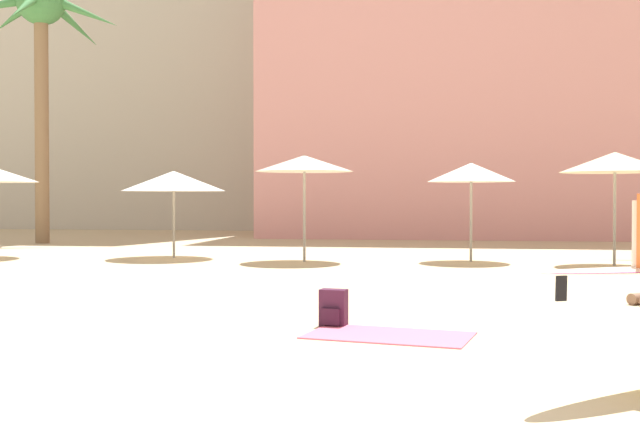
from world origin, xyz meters
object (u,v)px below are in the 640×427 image
(cafe_umbrella_2, at_px, (615,162))
(cafe_umbrella_3, at_px, (471,172))
(cafe_umbrella_5, at_px, (304,164))
(palm_tree_left, at_px, (41,30))
(beach_towel, at_px, (389,335))
(backpack, at_px, (333,308))
(cafe_umbrella_4, at_px, (174,181))

(cafe_umbrella_2, bearing_deg, cafe_umbrella_3, 167.90)
(cafe_umbrella_2, distance_m, cafe_umbrella_5, 6.82)
(palm_tree_left, bearing_deg, beach_towel, -51.72)
(cafe_umbrella_3, xyz_separation_m, backpack, (-1.86, -9.59, -1.85))
(cafe_umbrella_3, relative_size, backpack, 5.42)
(cafe_umbrella_4, xyz_separation_m, beach_towel, (5.94, -10.15, -1.87))
(cafe_umbrella_3, bearing_deg, cafe_umbrella_2, -12.10)
(cafe_umbrella_2, relative_size, cafe_umbrella_5, 1.00)
(cafe_umbrella_5, xyz_separation_m, backpack, (1.93, -9.02, -2.05))
(cafe_umbrella_3, height_order, backpack, cafe_umbrella_3)
(beach_towel, distance_m, backpack, 0.88)
(palm_tree_left, distance_m, cafe_umbrella_2, 18.30)
(cafe_umbrella_4, height_order, cafe_umbrella_5, cafe_umbrella_5)
(cafe_umbrella_2, distance_m, cafe_umbrella_3, 3.10)
(beach_towel, xyz_separation_m, backpack, (-0.67, 0.54, 0.19))
(cafe_umbrella_4, distance_m, backpack, 11.09)
(palm_tree_left, height_order, backpack, palm_tree_left)
(cafe_umbrella_5, height_order, backpack, cafe_umbrella_5)
(palm_tree_left, distance_m, backpack, 20.25)
(cafe_umbrella_3, bearing_deg, backpack, -101.00)
(palm_tree_left, relative_size, cafe_umbrella_2, 3.54)
(cafe_umbrella_2, xyz_separation_m, cafe_umbrella_3, (-3.02, 0.65, -0.18))
(palm_tree_left, height_order, beach_towel, palm_tree_left)
(cafe_umbrella_5, relative_size, beach_towel, 1.44)
(cafe_umbrella_5, height_order, beach_towel, cafe_umbrella_5)
(backpack, bearing_deg, cafe_umbrella_3, 178.28)
(beach_towel, relative_size, backpack, 4.05)
(palm_tree_left, xyz_separation_m, cafe_umbrella_5, (9.76, -6.09, -4.68))
(cafe_umbrella_3, xyz_separation_m, cafe_umbrella_5, (-3.79, -0.57, 0.20))
(cafe_umbrella_4, relative_size, beach_towel, 1.48)
(palm_tree_left, xyz_separation_m, backpack, (11.69, -15.11, -6.73))
(palm_tree_left, height_order, cafe_umbrella_2, palm_tree_left)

